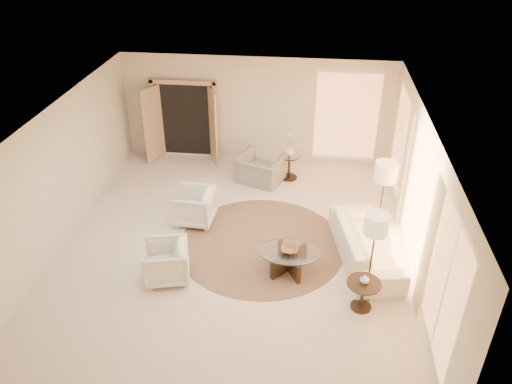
# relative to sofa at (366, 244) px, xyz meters

# --- Properties ---
(room) EXTENTS (7.04, 8.04, 2.83)m
(room) POSITION_rel_sofa_xyz_m (-2.61, 0.07, 1.05)
(room) COLOR beige
(room) RESTS_ON ground
(windows_right) EXTENTS (0.10, 6.40, 2.40)m
(windows_right) POSITION_rel_sofa_xyz_m (0.84, 0.17, 1.00)
(windows_right) COLOR #FFAC66
(windows_right) RESTS_ON room
(window_back_corner) EXTENTS (1.70, 0.10, 2.40)m
(window_back_corner) POSITION_rel_sofa_xyz_m (-0.31, 4.02, 1.00)
(window_back_corner) COLOR #FFAC66
(window_back_corner) RESTS_ON room
(curtains_right) EXTENTS (0.06, 5.20, 2.60)m
(curtains_right) POSITION_rel_sofa_xyz_m (0.79, 1.07, 0.95)
(curtains_right) COLOR beige
(curtains_right) RESTS_ON room
(french_doors) EXTENTS (1.95, 0.66, 2.16)m
(french_doors) POSITION_rel_sofa_xyz_m (-4.51, 3.89, 0.71)
(french_doors) COLOR tan
(french_doors) RESTS_ON room
(area_rug) EXTENTS (4.11, 4.11, 0.01)m
(area_rug) POSITION_rel_sofa_xyz_m (-2.07, 0.23, -0.35)
(area_rug) COLOR #422D1F
(area_rug) RESTS_ON room
(sofa) EXTENTS (1.40, 2.55, 0.71)m
(sofa) POSITION_rel_sofa_xyz_m (0.00, 0.00, 0.00)
(sofa) COLOR white
(sofa) RESTS_ON room
(armchair_left) EXTENTS (0.82, 0.87, 0.85)m
(armchair_left) POSITION_rel_sofa_xyz_m (-3.62, 0.89, 0.07)
(armchair_left) COLOR white
(armchair_left) RESTS_ON room
(armchair_right) EXTENTS (0.91, 0.95, 0.81)m
(armchair_right) POSITION_rel_sofa_xyz_m (-3.71, -1.02, 0.05)
(armchair_right) COLOR white
(armchair_right) RESTS_ON room
(accent_chair) EXTENTS (1.25, 1.03, 0.94)m
(accent_chair) POSITION_rel_sofa_xyz_m (-2.39, 2.80, 0.12)
(accent_chair) COLOR gray
(accent_chair) RESTS_ON room
(coffee_table) EXTENTS (1.34, 1.34, 0.44)m
(coffee_table) POSITION_rel_sofa_xyz_m (-1.46, -0.53, -0.07)
(coffee_table) COLOR black
(coffee_table) RESTS_ON room
(end_table) EXTENTS (0.59, 0.59, 0.56)m
(end_table) POSITION_rel_sofa_xyz_m (-0.14, -1.39, 0.03)
(end_table) COLOR black
(end_table) RESTS_ON room
(side_table) EXTENTS (0.56, 0.56, 0.65)m
(side_table) POSITION_rel_sofa_xyz_m (-1.69, 3.09, 0.04)
(side_table) COLOR black
(side_table) RESTS_ON room
(floor_lamp_near) EXTENTS (0.44, 0.44, 1.83)m
(floor_lamp_near) POSITION_rel_sofa_xyz_m (0.29, 0.63, 1.20)
(floor_lamp_near) COLOR black
(floor_lamp_near) RESTS_ON room
(floor_lamp_far) EXTENTS (0.42, 0.42, 1.74)m
(floor_lamp_far) POSITION_rel_sofa_xyz_m (-0.03, -1.07, 1.12)
(floor_lamp_far) COLOR black
(floor_lamp_far) RESTS_ON room
(bowl) EXTENTS (0.33, 0.33, 0.08)m
(bowl) POSITION_rel_sofa_xyz_m (-1.46, -0.53, 0.13)
(bowl) COLOR brown
(bowl) RESTS_ON coffee_table
(end_vase) EXTENTS (0.20, 0.20, 0.17)m
(end_vase) POSITION_rel_sofa_xyz_m (-0.14, -1.39, 0.29)
(end_vase) COLOR silver
(end_vase) RESTS_ON end_table
(side_vase) EXTENTS (0.27, 0.27, 0.26)m
(side_vase) POSITION_rel_sofa_xyz_m (-1.69, 3.09, 0.42)
(side_vase) COLOR silver
(side_vase) RESTS_ON side_table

